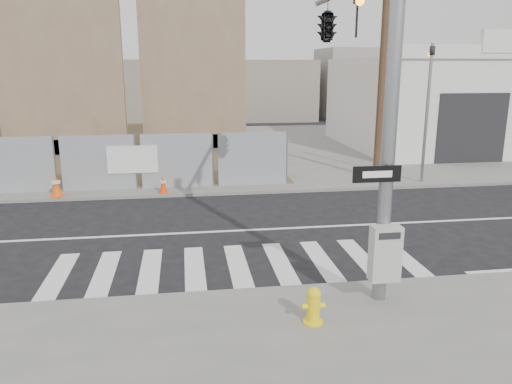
{
  "coord_description": "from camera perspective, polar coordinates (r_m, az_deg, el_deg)",
  "views": [
    {
      "loc": [
        -1.15,
        -13.25,
        4.49
      ],
      "look_at": [
        0.62,
        -1.15,
        1.4
      ],
      "focal_mm": 35.0,
      "sensor_mm": 36.0,
      "label": 1
    }
  ],
  "objects": [
    {
      "name": "concrete_wall_left",
      "position": [
        27.0,
        -21.24,
        10.87
      ],
      "size": [
        6.0,
        1.3,
        8.0
      ],
      "color": "brown",
      "rests_on": "sidewalk_far"
    },
    {
      "name": "traffic_cone_d",
      "position": [
        17.96,
        -10.57,
        0.85
      ],
      "size": [
        0.39,
        0.39,
        0.63
      ],
      "rotation": [
        0.0,
        0.0,
        0.22
      ],
      "color": "#EA420C",
      "rests_on": "sidewalk_far"
    },
    {
      "name": "ground",
      "position": [
        14.04,
        -3.21,
        -4.49
      ],
      "size": [
        100.0,
        100.0,
        0.0
      ],
      "primitive_type": "plane",
      "color": "black",
      "rests_on": "ground"
    },
    {
      "name": "sidewalk_far",
      "position": [
        27.64,
        -5.86,
        4.87
      ],
      "size": [
        50.0,
        20.0,
        0.12
      ],
      "primitive_type": "cube",
      "color": "slate",
      "rests_on": "ground"
    },
    {
      "name": "far_signal_pole",
      "position": [
        20.09,
        19.11,
        10.54
      ],
      "size": [
        0.16,
        0.2,
        5.6
      ],
      "color": "gray",
      "rests_on": "sidewalk_far"
    },
    {
      "name": "fire_hydrant",
      "position": [
        8.95,
        6.59,
        -12.72
      ],
      "size": [
        0.41,
        0.38,
        0.67
      ],
      "rotation": [
        0.0,
        0.0,
        0.07
      ],
      "color": "yellow",
      "rests_on": "sidewalk_near"
    },
    {
      "name": "signal_pole",
      "position": [
        11.79,
        10.04,
        15.39
      ],
      "size": [
        0.96,
        5.87,
        7.0
      ],
      "color": "gray",
      "rests_on": "sidewalk_near"
    },
    {
      "name": "utility_pole_right",
      "position": [
        20.27,
        14.4,
        15.77
      ],
      "size": [
        1.6,
        0.28,
        10.0
      ],
      "color": "#523726",
      "rests_on": "sidewalk_far"
    },
    {
      "name": "auto_shop",
      "position": [
        30.34,
        21.95,
        9.47
      ],
      "size": [
        12.0,
        10.2,
        5.95
      ],
      "color": "silver",
      "rests_on": "sidewalk_far"
    },
    {
      "name": "concrete_wall_right",
      "position": [
        27.37,
        -7.12,
        11.73
      ],
      "size": [
        5.5,
        1.3,
        8.0
      ],
      "color": "brown",
      "rests_on": "sidewalk_far"
    },
    {
      "name": "traffic_cone_c",
      "position": [
        18.45,
        -21.89,
        0.67
      ],
      "size": [
        0.51,
        0.51,
        0.79
      ],
      "rotation": [
        0.0,
        0.0,
        -0.31
      ],
      "color": "#FF5B0D",
      "rests_on": "sidewalk_far"
    }
  ]
}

